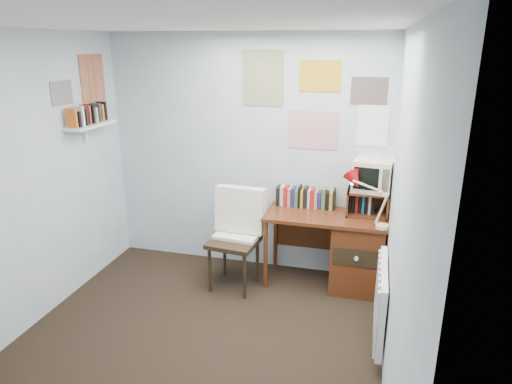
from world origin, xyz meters
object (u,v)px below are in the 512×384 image
at_px(desk, 352,250).
at_px(tv_riser, 368,203).
at_px(desk_chair, 234,242).
at_px(crt_tv, 374,174).
at_px(desk_lamp, 384,206).
at_px(radiator, 381,301).
at_px(wall_shelf, 91,125).

bearing_deg(desk, tv_riser, 42.96).
height_order(desk, desk_chair, desk_chair).
bearing_deg(crt_tv, desk, -131.03).
xyz_separation_m(desk_chair, desk_lamp, (1.41, 0.09, 0.49)).
bearing_deg(radiator, desk_lamp, 91.61).
relative_size(desk_chair, tv_riser, 2.47).
xyz_separation_m(desk_lamp, radiator, (0.02, -0.71, -0.56)).
bearing_deg(tv_riser, wall_shelf, -169.68).
bearing_deg(tv_riser, desk, -137.04).
relative_size(desk_chair, radiator, 1.23).
bearing_deg(desk_lamp, radiator, -103.04).
xyz_separation_m(desk_chair, wall_shelf, (-1.43, -0.07, 1.13)).
bearing_deg(desk_chair, radiator, -17.23).
distance_m(desk_lamp, wall_shelf, 2.92).
xyz_separation_m(desk_lamp, wall_shelf, (-2.84, -0.16, 0.64)).
distance_m(desk_chair, wall_shelf, 1.82).
distance_m(desk_lamp, tv_riser, 0.38).
height_order(desk, crt_tv, crt_tv).
height_order(desk, tv_riser, tv_riser).
bearing_deg(crt_tv, desk_lamp, -63.22).
xyz_separation_m(desk_chair, tv_riser, (1.26, 0.42, 0.39)).
bearing_deg(crt_tv, desk_chair, -153.05).
height_order(radiator, wall_shelf, wall_shelf).
height_order(desk_chair, crt_tv, crt_tv).
xyz_separation_m(desk_chair, crt_tv, (1.30, 0.44, 0.69)).
height_order(desk_chair, radiator, desk_chair).
distance_m(radiator, wall_shelf, 3.15).
relative_size(desk, wall_shelf, 1.94).
bearing_deg(crt_tv, wall_shelf, -161.01).
height_order(crt_tv, radiator, crt_tv).
xyz_separation_m(desk_lamp, tv_riser, (-0.15, 0.33, -0.10)).
height_order(desk_lamp, tv_riser, desk_lamp).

